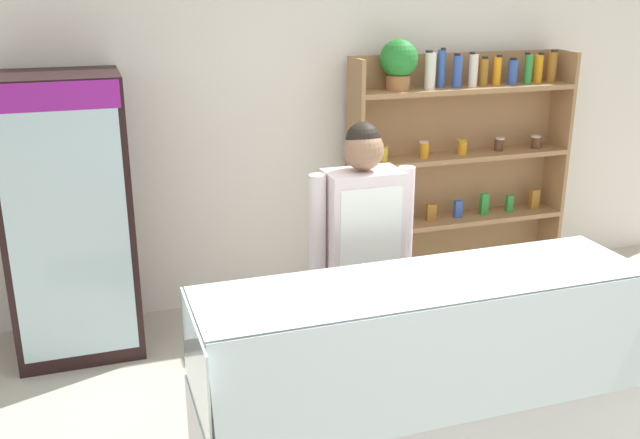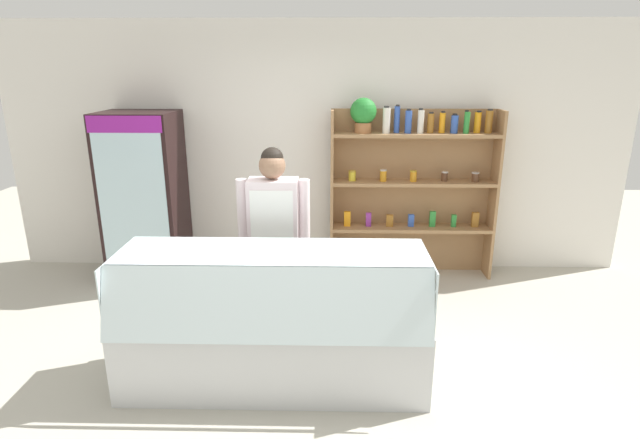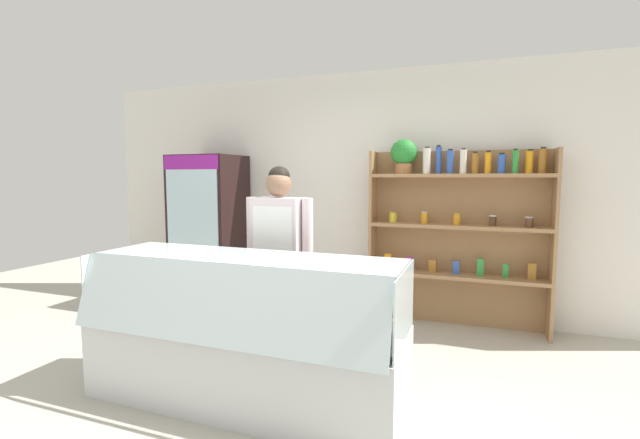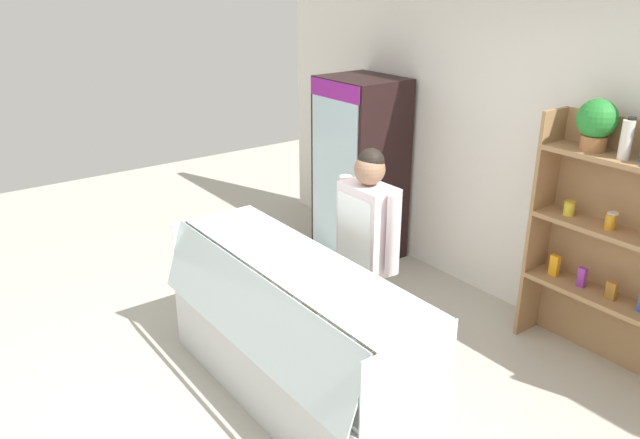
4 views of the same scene
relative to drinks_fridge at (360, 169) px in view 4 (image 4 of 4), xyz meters
The scene contains 5 objects.
ground_plane 2.71m from the drinks_fridge, 45.19° to the right, with size 12.00×12.00×0.00m, color #B7B2A3.
back_wall 1.91m from the drinks_fridge, 13.22° to the left, with size 6.80×0.10×2.70m, color white.
drinks_fridge is the anchor object (origin of this frame).
deli_display_case 2.50m from the drinks_fridge, 50.15° to the right, with size 2.17×0.77×1.01m.
shop_clerk 1.92m from the drinks_fridge, 38.41° to the right, with size 0.59×0.25×1.62m.
Camera 4 is at (2.71, -2.01, 2.71)m, focal length 35.00 mm.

